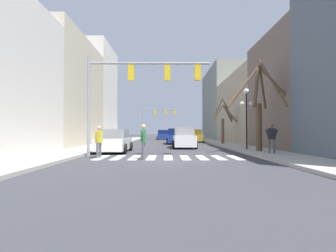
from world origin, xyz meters
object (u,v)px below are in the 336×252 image
(street_lamp_right_corner, at_px, (246,106))
(pedestrian_crossing_street, at_px, (99,139))
(car_driving_away_lane, at_px, (115,141))
(pedestrian_on_left_sidewalk, at_px, (272,136))
(car_parked_left_near, at_px, (195,136))
(car_parked_right_mid, at_px, (184,138))
(street_tree_right_far, at_px, (224,121))
(traffic_signal_far, at_px, (156,115))
(street_tree_right_mid, at_px, (261,106))
(car_parked_left_mid, at_px, (163,135))
(traffic_signal_near, at_px, (136,82))
(pedestrian_on_right_sidewalk, at_px, (143,139))
(car_parked_right_far, at_px, (175,137))

(street_lamp_right_corner, height_order, pedestrian_crossing_street, street_lamp_right_corner)
(car_driving_away_lane, relative_size, pedestrian_on_left_sidewalk, 2.54)
(car_parked_left_near, relative_size, car_parked_right_mid, 0.90)
(street_lamp_right_corner, relative_size, street_tree_right_far, 0.89)
(traffic_signal_far, bearing_deg, street_tree_right_mid, -75.93)
(traffic_signal_far, height_order, car_parked_left_mid, traffic_signal_far)
(traffic_signal_far, relative_size, street_lamp_right_corner, 1.58)
(pedestrian_crossing_street, xyz_separation_m, street_tree_right_far, (9.62, 13.78, 1.47))
(traffic_signal_near, distance_m, car_parked_right_mid, 9.01)
(pedestrian_on_right_sidewalk, distance_m, street_tree_right_mid, 8.31)
(street_lamp_right_corner, xyz_separation_m, car_driving_away_lane, (-9.17, -0.63, -2.45))
(car_parked_right_far, distance_m, pedestrian_on_left_sidewalk, 15.43)
(traffic_signal_near, bearing_deg, pedestrian_on_right_sidewalk, -70.04)
(street_lamp_right_corner, xyz_separation_m, car_parked_right_mid, (-4.15, 4.11, -2.35))
(pedestrian_on_right_sidewalk, bearing_deg, traffic_signal_far, -177.04)
(traffic_signal_near, distance_m, traffic_signal_far, 33.66)
(traffic_signal_far, distance_m, car_driving_away_lane, 30.97)
(street_tree_right_far, bearing_deg, pedestrian_on_right_sidewalk, -116.49)
(pedestrian_on_left_sidewalk, bearing_deg, street_lamp_right_corner, 102.66)
(pedestrian_on_left_sidewalk, height_order, street_tree_right_mid, street_tree_right_mid)
(car_parked_left_near, distance_m, car_driving_away_lane, 18.52)
(car_parked_right_far, xyz_separation_m, pedestrian_on_left_sidewalk, (5.11, -14.56, 0.35))
(car_driving_away_lane, distance_m, street_tree_right_mid, 9.92)
(traffic_signal_near, xyz_separation_m, pedestrian_crossing_street, (-1.82, -0.96, -3.22))
(traffic_signal_far, height_order, pedestrian_on_right_sidewalk, traffic_signal_far)
(street_tree_right_far, bearing_deg, car_parked_right_mid, -131.48)
(car_parked_left_near, bearing_deg, traffic_signal_far, 22.35)
(traffic_signal_near, xyz_separation_m, street_tree_right_far, (7.81, 12.83, -1.75))
(traffic_signal_near, bearing_deg, street_tree_right_mid, 13.97)
(car_driving_away_lane, xyz_separation_m, pedestrian_crossing_street, (-0.05, -3.90, 0.27))
(street_tree_right_mid, bearing_deg, car_parked_right_mid, 128.58)
(car_parked_left_near, xyz_separation_m, car_parked_right_far, (-2.73, -5.05, 0.02))
(car_driving_away_lane, bearing_deg, car_parked_left_near, -23.11)
(traffic_signal_near, height_order, pedestrian_on_left_sidewalk, traffic_signal_near)
(car_parked_left_near, bearing_deg, street_tree_right_far, -162.13)
(car_parked_left_near, height_order, car_parked_left_mid, car_parked_left_mid)
(car_parked_right_far, height_order, street_tree_right_mid, street_tree_right_mid)
(car_parked_right_far, bearing_deg, pedestrian_on_right_sidewalk, 172.52)
(street_tree_right_far, bearing_deg, car_parked_left_near, 107.87)
(car_driving_away_lane, height_order, pedestrian_crossing_street, pedestrian_crossing_street)
(traffic_signal_near, xyz_separation_m, car_parked_right_far, (2.77, 14.93, -3.42))
(car_driving_away_lane, height_order, pedestrian_on_left_sidewalk, pedestrian_on_left_sidewalk)
(car_parked_right_mid, bearing_deg, car_parked_left_near, -10.35)
(street_lamp_right_corner, distance_m, car_parked_right_far, 12.50)
(car_parked_left_mid, relative_size, street_tree_right_far, 0.88)
(pedestrian_on_right_sidewalk, bearing_deg, pedestrian_crossing_street, -104.13)
(car_parked_right_far, relative_size, street_tree_right_mid, 0.73)
(street_lamp_right_corner, height_order, pedestrian_on_left_sidewalk, street_lamp_right_corner)
(pedestrian_on_right_sidewalk, bearing_deg, car_parked_left_mid, -179.12)
(car_parked_left_mid, bearing_deg, traffic_signal_near, -2.01)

